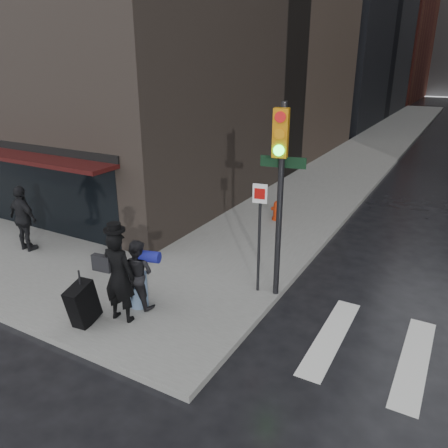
{
  "coord_description": "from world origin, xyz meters",
  "views": [
    {
      "loc": [
        5.29,
        -6.69,
        5.33
      ],
      "look_at": [
        0.05,
        2.64,
        1.3
      ],
      "focal_mm": 35.0,
      "sensor_mm": 36.0,
      "label": 1
    }
  ],
  "objects": [
    {
      "name": "ground",
      "position": [
        0.0,
        0.0,
        0.0
      ],
      "size": [
        140.0,
        140.0,
        0.0
      ],
      "primitive_type": "plane",
      "color": "black",
      "rests_on": "ground"
    },
    {
      "name": "sidewalk_left",
      "position": [
        0.0,
        27.0,
        0.07
      ],
      "size": [
        4.0,
        50.0,
        0.15
      ],
      "primitive_type": "cube",
      "color": "slate",
      "rests_on": "ground"
    },
    {
      "name": "bldg_left_far",
      "position": [
        -13.0,
        62.0,
        13.0
      ],
      "size": [
        22.0,
        20.0,
        26.0
      ],
      "primitive_type": "cube",
      "color": "brown",
      "rests_on": "ground"
    },
    {
      "name": "storefront",
      "position": [
        -7.0,
        1.9,
        1.83
      ],
      "size": [
        8.4,
        1.11,
        2.83
      ],
      "color": "black",
      "rests_on": "ground"
    },
    {
      "name": "man_overcoat",
      "position": [
        -0.64,
        -0.87,
        1.08
      ],
      "size": [
        1.15,
        1.22,
        2.21
      ],
      "rotation": [
        0.0,
        0.0,
        3.25
      ],
      "color": "black",
      "rests_on": "ground"
    },
    {
      "name": "man_jeans",
      "position": [
        -0.55,
        -0.15,
        0.94
      ],
      "size": [
        1.15,
        0.67,
        1.58
      ],
      "rotation": [
        0.0,
        0.0,
        3.23
      ],
      "color": "black",
      "rests_on": "ground"
    },
    {
      "name": "man_greycoat",
      "position": [
        -5.38,
        0.68,
        1.11
      ],
      "size": [
        1.14,
        0.53,
        1.91
      ],
      "rotation": [
        0.0,
        0.0,
        3.09
      ],
      "color": "black",
      "rests_on": "ground"
    },
    {
      "name": "traffic_light",
      "position": [
        1.88,
        1.75,
        2.99
      ],
      "size": [
        1.09,
        0.58,
        4.4
      ],
      "rotation": [
        0.0,
        0.0,
        0.18
      ],
      "color": "black",
      "rests_on": "ground"
    },
    {
      "name": "fire_hydrant",
      "position": [
        -0.08,
        6.57,
        0.45
      ],
      "size": [
        0.39,
        0.3,
        0.68
      ],
      "rotation": [
        0.0,
        0.0,
        -0.18
      ],
      "color": "#AA280A",
      "rests_on": "ground"
    }
  ]
}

